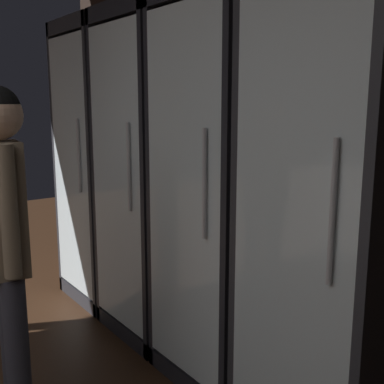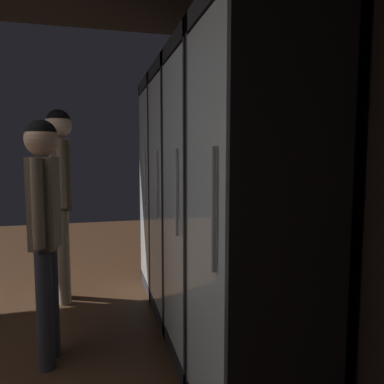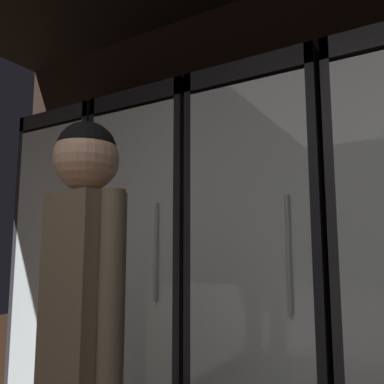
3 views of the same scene
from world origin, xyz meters
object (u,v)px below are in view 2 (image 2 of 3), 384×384
object	(u,v)px
cooler_far_left	(176,189)
shopper_far	(44,215)
cooler_right	(268,228)
cooler_left	(193,196)
cooler_center	(221,207)
shopper_near	(60,182)

from	to	relation	value
cooler_far_left	shopper_far	bearing A→B (deg)	-42.97
cooler_far_left	cooler_right	world-z (taller)	same
cooler_left	cooler_center	world-z (taller)	same
cooler_far_left	cooler_right	xyz separation A→B (m)	(2.07, 0.00, -0.00)
cooler_right	cooler_center	bearing A→B (deg)	179.93
cooler_center	shopper_near	xyz separation A→B (m)	(-1.28, -1.08, 0.09)
shopper_far	cooler_right	bearing A→B (deg)	50.59
cooler_center	shopper_far	distance (m)	1.12
cooler_right	cooler_far_left	bearing A→B (deg)	-180.00
cooler_far_left	shopper_near	size ratio (longest dim) A/B	1.18
cooler_left	shopper_far	bearing A→B (deg)	-66.12
cooler_far_left	cooler_center	bearing A→B (deg)	0.04
cooler_center	shopper_far	bearing A→B (deg)	-100.71
cooler_left	shopper_far	distance (m)	1.20
cooler_far_left	cooler_left	world-z (taller)	same
shopper_near	cooler_center	bearing A→B (deg)	40.14
cooler_center	cooler_right	size ratio (longest dim) A/B	1.00
cooler_left	shopper_far	xyz separation A→B (m)	(0.48, -1.09, -0.04)
cooler_center	cooler_right	xyz separation A→B (m)	(0.69, -0.00, -0.01)
cooler_left	cooler_center	distance (m)	0.69
cooler_left	cooler_center	xyz separation A→B (m)	(0.69, 0.00, -0.00)
shopper_far	shopper_near	bearing A→B (deg)	179.31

